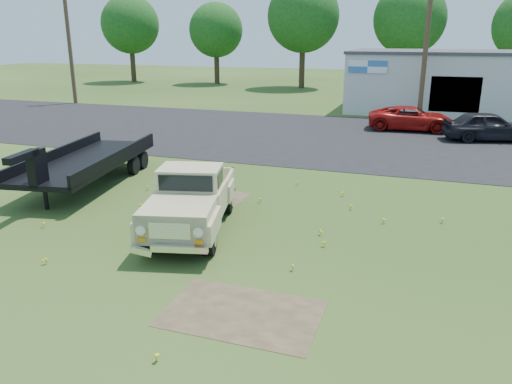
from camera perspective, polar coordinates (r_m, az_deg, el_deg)
ground at (r=12.93m, az=-3.14°, el=-6.01°), size 140.00×140.00×0.00m
asphalt_lot at (r=26.85m, az=9.05°, el=6.21°), size 90.00×14.00×0.02m
dirt_patch_a at (r=9.96m, az=-1.58°, el=-13.67°), size 3.00×2.00×0.01m
dirt_patch_b at (r=16.68m, az=-4.99°, el=-0.56°), size 2.20×1.60×0.01m
commercial_building at (r=38.11m, az=21.68°, el=11.70°), size 14.20×8.20×4.15m
utility_pole_west at (r=42.32m, az=-20.56°, el=15.69°), size 1.60×0.30×9.00m
utility_pole_mid at (r=32.97m, az=18.86°, el=15.64°), size 1.60×0.30×9.00m
treeline_a at (r=60.47m, az=-14.19°, el=18.07°), size 6.40×6.40×9.52m
treeline_b at (r=56.64m, az=-4.60°, el=17.95°), size 5.76×5.76×8.57m
treeline_c at (r=52.03m, az=5.43°, el=19.37°), size 7.04×7.04×10.47m
treeline_d at (r=51.55m, az=17.15°, el=18.39°), size 6.72×6.72×10.00m
vintage_pickup_truck at (r=13.64m, az=-7.40°, el=-0.78°), size 3.09×5.32×1.82m
flatbed_trailer at (r=18.79m, az=-18.74°, el=3.78°), size 3.62×7.61×1.99m
red_pickup at (r=29.71m, az=17.37°, el=8.01°), size 4.88×2.46×1.32m
dark_sedan at (r=28.03m, az=25.00°, el=6.81°), size 4.65×2.79×1.48m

